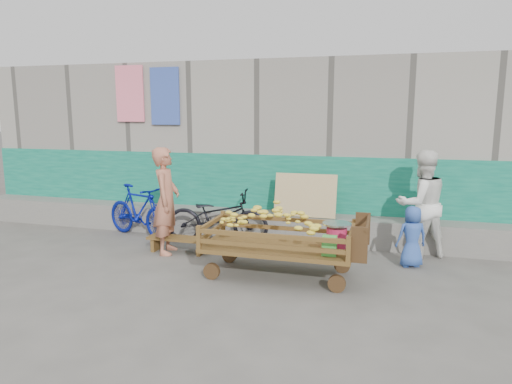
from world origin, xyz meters
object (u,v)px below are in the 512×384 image
(bench, at_px, (178,241))
(vendor_man, at_px, (166,201))
(woman, at_px, (421,204))
(bicycle_blue, at_px, (139,211))
(child, at_px, (412,236))
(banana_cart, at_px, (276,231))
(bicycle_dark, at_px, (217,217))

(bench, bearing_deg, vendor_man, -157.23)
(woman, relative_size, bicycle_blue, 1.06)
(bench, relative_size, child, 1.10)
(banana_cart, relative_size, child, 2.44)
(banana_cart, xyz_separation_m, child, (1.72, 0.87, -0.17))
(bench, distance_m, vendor_man, 0.65)
(vendor_man, bearing_deg, child, -96.91)
(vendor_man, xyz_separation_m, bicycle_blue, (-0.88, 0.69, -0.35))
(bench, bearing_deg, bicycle_blue, 148.60)
(bench, height_order, vendor_man, vendor_man)
(vendor_man, bearing_deg, bicycle_dark, -50.97)
(child, bearing_deg, woman, -125.50)
(woman, xyz_separation_m, child, (-0.14, -0.51, -0.37))
(bench, distance_m, bicycle_blue, 1.24)
(vendor_man, xyz_separation_m, child, (3.54, 0.34, -0.38))
(vendor_man, height_order, child, vendor_man)
(bicycle_dark, bearing_deg, bicycle_blue, 82.54)
(banana_cart, xyz_separation_m, bicycle_blue, (-2.70, 1.22, -0.15))
(banana_cart, bearing_deg, bicycle_dark, 136.09)
(vendor_man, relative_size, woman, 1.01)
(banana_cart, bearing_deg, woman, 36.67)
(bench, bearing_deg, woman, 12.60)
(vendor_man, bearing_deg, banana_cart, -118.69)
(vendor_man, distance_m, bicycle_blue, 1.17)
(woman, xyz_separation_m, bicycle_dark, (-3.13, -0.16, -0.35))
(bench, distance_m, bicycle_dark, 0.79)
(child, height_order, bicycle_dark, bicycle_dark)
(woman, height_order, child, woman)
(bicycle_blue, bearing_deg, woman, -68.61)
(banana_cart, height_order, woman, woman)
(bicycle_blue, bearing_deg, banana_cart, -95.00)
(banana_cart, xyz_separation_m, woman, (1.86, 1.38, 0.19))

